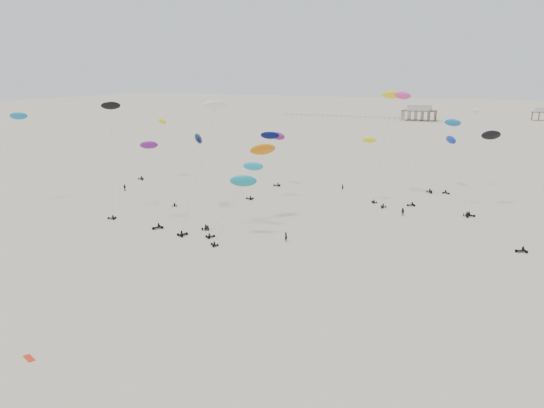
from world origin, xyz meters
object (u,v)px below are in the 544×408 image
at_px(rig_0, 458,154).
at_px(rig_9, 111,128).
at_px(rig_4, 447,149).
at_px(spectator_0, 286,241).
at_px(pavilion_small, 539,115).
at_px(pavilion_main, 419,114).

bearing_deg(rig_0, rig_9, 12.33).
height_order(rig_4, spectator_0, rig_4).
distance_m(pavilion_small, rig_0, 255.87).
xyz_separation_m(pavilion_main, rig_4, (34.42, -200.17, 5.90)).
distance_m(pavilion_small, spectator_0, 296.85).
xyz_separation_m(rig_0, spectator_0, (-26.16, -37.42, -12.52)).
height_order(rig_0, rig_9, rig_9).
height_order(rig_0, rig_4, rig_0).
xyz_separation_m(rig_4, rig_9, (-66.42, -53.38, 7.98)).
height_order(pavilion_main, rig_4, rig_4).
relative_size(pavilion_main, rig_4, 1.29).
bearing_deg(rig_0, spectator_0, 44.51).
relative_size(rig_0, rig_4, 1.29).
bearing_deg(spectator_0, pavilion_small, -71.53).
height_order(pavilion_small, rig_4, rig_4).
relative_size(pavilion_main, rig_0, 1.00).
bearing_deg(rig_4, pavilion_small, -126.50).
bearing_deg(pavilion_main, pavilion_small, 23.20).
distance_m(pavilion_main, rig_9, 255.93).
bearing_deg(spectator_0, pavilion_main, -57.63).
height_order(pavilion_main, pavilion_small, pavilion_main).
height_order(pavilion_small, spectator_0, pavilion_small).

